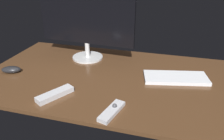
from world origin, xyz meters
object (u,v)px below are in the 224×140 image
at_px(monitor, 86,19).
at_px(computer_mouse, 11,70).
at_px(keyboard, 176,78).
at_px(media_remote, 112,111).
at_px(tv_remote, 55,94).

distance_m(monitor, computer_mouse, 0.54).
xyz_separation_m(keyboard, media_remote, (-0.26, -0.39, 0.00)).
height_order(monitor, media_remote, monitor).
bearing_deg(computer_mouse, media_remote, -35.23).
bearing_deg(monitor, media_remote, -55.55).
relative_size(keyboard, media_remote, 2.04).
xyz_separation_m(media_remote, tv_remote, (-0.30, 0.05, 0.00)).
distance_m(monitor, media_remote, 0.69).
bearing_deg(computer_mouse, tv_remote, -41.23).
bearing_deg(computer_mouse, monitor, 25.52).
relative_size(monitor, keyboard, 1.84).
relative_size(monitor, media_remote, 3.74).
bearing_deg(tv_remote, computer_mouse, 96.22).
xyz_separation_m(keyboard, computer_mouse, (-0.94, -0.17, 0.01)).
bearing_deg(media_remote, tv_remote, 94.99).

